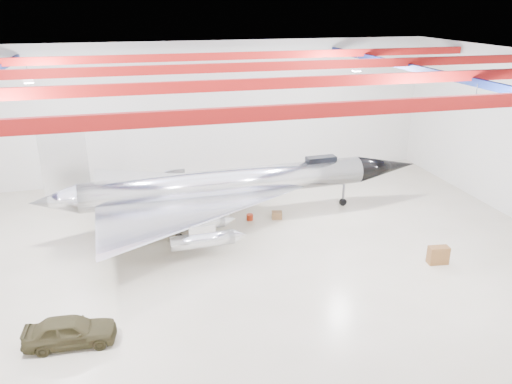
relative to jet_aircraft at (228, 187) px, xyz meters
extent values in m
plane|color=#B9B093|center=(-1.18, -5.66, -2.36)|extent=(40.00, 40.00, 0.00)
plane|color=silver|center=(-1.18, 9.34, 3.14)|extent=(40.00, 0.00, 40.00)
plane|color=#0A0F38|center=(-1.18, -5.66, 8.64)|extent=(40.00, 40.00, 0.00)
cube|color=#9C1311|center=(-1.18, -14.66, 8.04)|extent=(39.50, 0.25, 0.50)
cube|color=#9C1311|center=(-1.18, -8.66, 8.04)|extent=(39.50, 0.25, 0.50)
cube|color=#9C1311|center=(-1.18, -2.66, 8.04)|extent=(39.50, 0.25, 0.50)
cube|color=#9C1311|center=(-1.18, 3.34, 8.04)|extent=(39.50, 0.25, 0.50)
cube|color=#0D1B4F|center=(10.82, -5.66, 7.74)|extent=(0.25, 29.50, 0.40)
cube|color=silver|center=(8.82, -11.66, 7.34)|extent=(0.55, 0.55, 0.25)
cube|color=silver|center=(-11.18, 0.34, 7.34)|extent=(0.55, 0.55, 0.25)
cube|color=silver|center=(8.82, 0.34, 7.34)|extent=(0.55, 0.55, 0.25)
cylinder|color=silver|center=(0.05, 0.00, 0.27)|extent=(18.89, 2.76, 1.88)
cone|color=black|center=(11.80, 0.55, 0.27)|extent=(4.79, 2.10, 1.88)
cone|color=silver|center=(-10.76, -0.51, 0.27)|extent=(2.91, 2.01, 1.88)
cube|color=silver|center=(-9.82, -0.46, 2.72)|extent=(2.64, 0.24, 4.23)
cube|color=black|center=(6.63, 0.31, 1.26)|extent=(2.10, 0.85, 0.47)
cylinder|color=silver|center=(-2.52, -5.30, -1.04)|extent=(3.61, 1.01, 0.85)
cylinder|color=silver|center=(-2.63, -2.95, -1.04)|extent=(3.61, 1.01, 0.85)
cylinder|color=silver|center=(-2.90, 2.69, -1.04)|extent=(3.61, 1.01, 0.85)
cylinder|color=silver|center=(-3.01, 5.04, -1.04)|extent=(3.61, 1.01, 0.85)
cylinder|color=#59595B|center=(8.51, 0.40, -1.51)|extent=(0.17, 0.17, 1.69)
cylinder|color=black|center=(8.51, 0.40, -2.10)|extent=(0.54, 0.23, 0.53)
cylinder|color=#59595B|center=(-3.60, -2.52, -1.51)|extent=(0.17, 0.17, 1.69)
cylinder|color=black|center=(-3.60, -2.52, -2.10)|extent=(0.54, 0.23, 0.53)
cylinder|color=#59595B|center=(-3.82, 2.18, -1.51)|extent=(0.17, 0.17, 1.69)
cylinder|color=black|center=(-3.82, 2.18, -2.10)|extent=(0.54, 0.23, 0.53)
imported|color=#3A341D|center=(-9.15, -11.15, -1.70)|extent=(3.94, 1.77, 1.31)
cube|color=brown|center=(10.24, -8.82, -1.85)|extent=(1.18, 0.69, 1.03)
cube|color=olive|center=(-3.81, -1.15, -2.19)|extent=(0.50, 0.41, 0.34)
cube|color=maroon|center=(-3.35, 4.07, -2.20)|extent=(0.51, 0.42, 0.33)
cube|color=olive|center=(3.24, -0.62, -2.12)|extent=(0.80, 0.70, 0.48)
cube|color=#59595B|center=(-7.55, 0.07, -2.23)|extent=(0.38, 0.31, 0.25)
cylinder|color=maroon|center=(1.39, -0.41, -2.16)|extent=(0.51, 0.51, 0.40)
cube|color=olive|center=(-2.32, -0.72, -2.15)|extent=(0.73, 0.66, 0.42)
cylinder|color=#59595B|center=(-1.62, 3.45, -2.18)|extent=(0.53, 0.53, 0.37)
camera|label=1|loc=(-5.84, -30.34, 11.51)|focal=35.00mm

